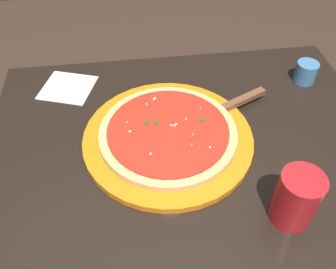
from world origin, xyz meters
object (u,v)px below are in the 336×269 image
cup_small_sauce (306,72)px  napkin_folded_right (68,88)px  cup_tall_drink (296,198)px  pizza_server (230,106)px  pizza (168,133)px  serving_plate (168,138)px

cup_small_sauce → napkin_folded_right: bearing=-4.7°
cup_tall_drink → napkin_folded_right: cup_tall_drink is taller
pizza_server → cup_small_sauce: (-0.23, -0.10, 0.01)m
pizza_server → cup_small_sauce: 0.25m
pizza_server → napkin_folded_right: 0.42m
pizza_server → cup_tall_drink: 0.29m
pizza → cup_small_sauce: bearing=-156.2°
pizza → cup_tall_drink: bearing=132.3°
serving_plate → pizza_server: size_ratio=1.72×
pizza → pizza_server: (-0.16, -0.07, -0.00)m
pizza_server → napkin_folded_right: pizza_server is taller
cup_tall_drink → pizza: bearing=-47.7°
serving_plate → napkin_folded_right: serving_plate is taller
serving_plate → pizza: pizza is taller
cup_tall_drink → pizza_server: bearing=-81.9°
serving_plate → napkin_folded_right: bearing=-43.2°
serving_plate → pizza: bearing=-85.2°
serving_plate → cup_tall_drink: (-0.20, 0.22, 0.05)m
serving_plate → pizza_server: (-0.16, -0.07, 0.01)m
serving_plate → cup_tall_drink: cup_tall_drink is taller
pizza_server → cup_tall_drink: cup_tall_drink is taller
serving_plate → cup_small_sauce: cup_small_sauce is taller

